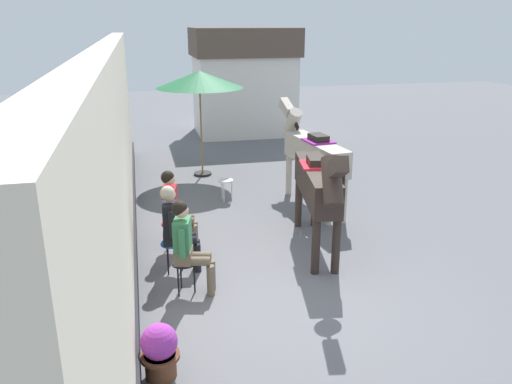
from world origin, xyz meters
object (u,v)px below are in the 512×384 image
seated_visitor_near (187,243)px  cafe_parasol (199,80)px  seated_visitor_middle (175,224)px  saddled_horse_far (313,152)px  saddled_horse_near (318,185)px  spare_stool_white (226,183)px  flower_planter_near (160,350)px  seated_visitor_far (174,206)px

seated_visitor_near → cafe_parasol: 6.15m
seated_visitor_middle → saddled_horse_far: bearing=38.3°
seated_visitor_middle → saddled_horse_far: size_ratio=0.46×
saddled_horse_near → seated_visitor_near: bearing=-157.0°
seated_visitor_middle → saddled_horse_near: size_ratio=0.47×
seated_visitor_near → saddled_horse_far: 4.26m
seated_visitor_middle → spare_stool_white: 3.39m
seated_visitor_middle → saddled_horse_near: bearing=5.6°
seated_visitor_near → flower_planter_near: 1.89m
seated_visitor_near → seated_visitor_middle: 0.73m
seated_visitor_middle → flower_planter_near: size_ratio=2.17×
saddled_horse_near → seated_visitor_middle: bearing=-174.4°
cafe_parasol → spare_stool_white: 2.84m
seated_visitor_near → saddled_horse_far: size_ratio=0.46×
saddled_horse_near → flower_planter_near: (-2.74, -2.72, -0.82)m
flower_planter_near → saddled_horse_far: bearing=55.1°
flower_planter_near → spare_stool_white: size_ratio=1.39×
flower_planter_near → cafe_parasol: cafe_parasol is taller
seated_visitor_near → flower_planter_near: size_ratio=2.17×
seated_visitor_middle → seated_visitor_far: size_ratio=1.00×
flower_planter_near → spare_stool_white: bearing=73.1°
cafe_parasol → seated_visitor_far: bearing=-103.2°
seated_visitor_near → saddled_horse_near: (2.24, 0.95, 0.38)m
saddled_horse_near → spare_stool_white: size_ratio=6.47×
saddled_horse_far → cafe_parasol: cafe_parasol is taller
seated_visitor_middle → seated_visitor_far: (0.06, 0.81, 0.00)m
seated_visitor_middle → seated_visitor_far: bearing=86.1°
seated_visitor_middle → cafe_parasol: 5.49m
seated_visitor_near → spare_stool_white: size_ratio=3.02×
saddled_horse_far → flower_planter_near: 5.99m
seated_visitor_middle → spare_stool_white: seated_visitor_middle is taller
spare_stool_white → saddled_horse_near: bearing=-70.0°
seated_visitor_near → seated_visitor_far: bearing=92.2°
seated_visitor_middle → cafe_parasol: cafe_parasol is taller
seated_visitor_near → saddled_horse_near: size_ratio=0.47×
seated_visitor_middle → spare_stool_white: size_ratio=3.02×
seated_visitor_near → spare_stool_white: (1.20, 3.82, -0.38)m
saddled_horse_far → flower_planter_near: (-3.39, -4.87, -0.82)m
saddled_horse_far → spare_stool_white: 1.99m
cafe_parasol → saddled_horse_near: bearing=-75.4°
seated_visitor_far → cafe_parasol: cafe_parasol is taller
saddled_horse_far → flower_planter_near: size_ratio=4.68×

